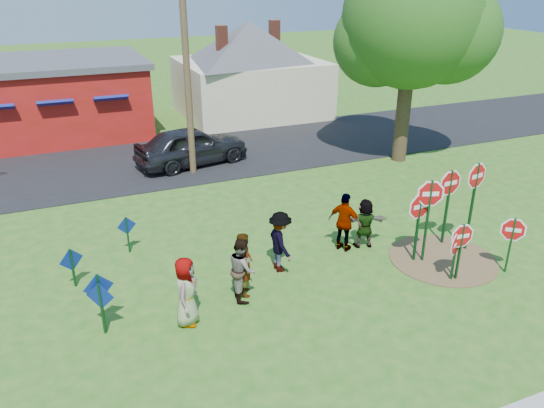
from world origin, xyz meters
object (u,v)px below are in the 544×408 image
(stop_sign_a, at_px, (461,240))
(person_a, at_px, (186,292))
(stop_sign_b, at_px, (430,201))
(stop_sign_c, at_px, (475,187))
(person_b, at_px, (245,264))
(suv, at_px, (192,146))
(utility_pole, at_px, (186,63))
(stop_sign_d, at_px, (449,189))
(leafy_tree, at_px, (415,26))

(stop_sign_a, distance_m, person_a, 7.56)
(stop_sign_a, height_order, person_a, stop_sign_a)
(stop_sign_b, relative_size, stop_sign_c, 0.91)
(person_a, distance_m, person_b, 1.88)
(suv, bearing_deg, utility_pole, 155.54)
(stop_sign_b, xyz_separation_m, suv, (-4.10, 11.11, -1.08))
(person_a, relative_size, suv, 0.36)
(stop_sign_d, xyz_separation_m, suv, (-5.38, 10.44, -0.99))
(leafy_tree, bearing_deg, suv, 161.51)
(utility_pole, bearing_deg, person_b, -96.89)
(stop_sign_b, relative_size, suv, 0.55)
(suv, bearing_deg, person_a, 153.65)
(person_b, height_order, leafy_tree, leafy_tree)
(person_a, distance_m, leafy_tree, 15.66)
(person_a, xyz_separation_m, utility_pole, (2.93, 10.31, 3.74))
(suv, distance_m, utility_pole, 3.90)
(suv, bearing_deg, stop_sign_a, -171.48)
(stop_sign_d, height_order, person_a, stop_sign_d)
(stop_sign_a, bearing_deg, person_a, 177.68)
(stop_sign_c, distance_m, utility_pole, 11.95)
(stop_sign_a, bearing_deg, utility_pole, 117.17)
(leafy_tree, bearing_deg, stop_sign_c, -112.49)
(person_a, distance_m, suv, 11.80)
(utility_pole, height_order, leafy_tree, leafy_tree)
(person_b, bearing_deg, stop_sign_d, -72.38)
(stop_sign_c, bearing_deg, stop_sign_b, 171.79)
(person_a, bearing_deg, stop_sign_a, -68.84)
(stop_sign_a, xyz_separation_m, stop_sign_b, (-0.21, 1.23, 0.72))
(stop_sign_a, bearing_deg, stop_sign_c, 46.44)
(suv, bearing_deg, leafy_tree, -119.19)
(stop_sign_b, xyz_separation_m, stop_sign_d, (1.29, 0.67, -0.09))
(person_b, bearing_deg, stop_sign_c, -77.28)
(stop_sign_c, xyz_separation_m, person_b, (-7.21, 0.35, -1.21))
(person_a, bearing_deg, suv, 13.01)
(person_b, height_order, suv, person_b)
(person_a, bearing_deg, stop_sign_d, -55.20)
(person_b, bearing_deg, leafy_tree, -38.49)
(suv, xyz_separation_m, leafy_tree, (9.10, -3.04, 5.01))
(leafy_tree, bearing_deg, person_b, -143.99)
(stop_sign_d, bearing_deg, leafy_tree, 60.48)
(stop_sign_b, distance_m, person_a, 7.36)
(stop_sign_c, height_order, utility_pole, utility_pole)
(person_a, height_order, utility_pole, utility_pole)
(stop_sign_c, distance_m, person_a, 9.06)
(utility_pole, bearing_deg, person_a, -105.84)
(stop_sign_b, xyz_separation_m, leafy_tree, (5.01, 8.07, 3.94))
(person_a, bearing_deg, stop_sign_c, -59.30)
(stop_sign_b, height_order, utility_pole, utility_pole)
(stop_sign_a, relative_size, stop_sign_d, 0.70)
(stop_sign_a, xyz_separation_m, suv, (-4.30, 12.35, -0.36))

